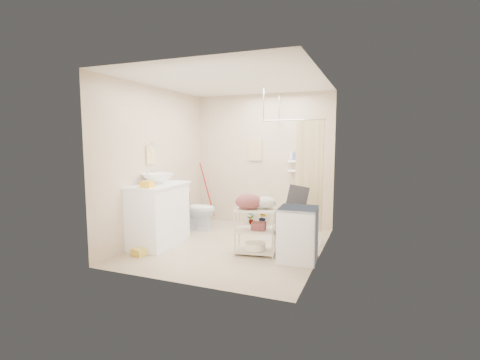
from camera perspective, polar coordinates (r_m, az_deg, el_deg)
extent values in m
plane|color=#BBAB8C|center=(5.72, -1.36, -10.70)|extent=(3.20, 3.20, 0.00)
cube|color=silver|center=(5.54, -1.44, 15.92)|extent=(2.80, 3.20, 0.04)
cube|color=beige|center=(6.98, 3.72, 3.27)|extent=(2.80, 0.04, 2.60)
cube|color=beige|center=(4.06, -10.21, 0.84)|extent=(2.80, 0.04, 2.60)
cube|color=beige|center=(6.16, -13.50, 2.67)|extent=(0.04, 3.20, 2.60)
cube|color=beige|center=(5.10, 13.25, 1.91)|extent=(0.04, 3.20, 2.60)
cube|color=white|center=(5.86, -13.27, -5.47)|extent=(0.69, 1.16, 0.99)
imported|color=white|center=(5.77, -13.33, 0.21)|extent=(0.54, 0.54, 0.17)
cube|color=yellow|center=(5.38, -14.98, -0.68)|extent=(0.19, 0.15, 0.10)
cube|color=yellow|center=(5.44, -16.31, -11.08)|extent=(0.31, 0.26, 0.15)
imported|color=silver|center=(6.70, -7.18, -4.80)|extent=(0.79, 0.50, 0.77)
imported|color=brown|center=(7.06, 1.78, -6.00)|extent=(0.20, 0.17, 0.33)
imported|color=brown|center=(6.97, 3.71, -6.20)|extent=(0.23, 0.22, 0.32)
cube|color=beige|center=(7.00, 2.51, 4.92)|extent=(0.28, 0.03, 0.42)
imported|color=silver|center=(6.74, 8.44, 4.15)|extent=(0.09, 0.09, 0.21)
imported|color=#4956A7|center=(6.72, 9.18, 4.05)|extent=(0.11, 0.11, 0.19)
cube|color=white|center=(5.02, 9.51, -8.73)|extent=(0.56, 0.57, 0.76)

